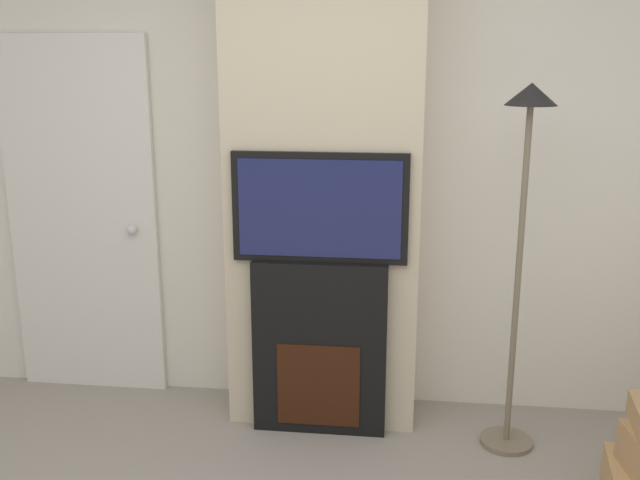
{
  "coord_description": "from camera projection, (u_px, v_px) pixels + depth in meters",
  "views": [
    {
      "loc": [
        0.41,
        -1.73,
        1.89
      ],
      "look_at": [
        0.0,
        1.63,
        1.02
      ],
      "focal_mm": 40.0,
      "sensor_mm": 36.0,
      "label": 1
    }
  ],
  "objects": [
    {
      "name": "wall_back",
      "position": [
        329.0,
        161.0,
        3.8
      ],
      "size": [
        6.0,
        0.06,
        2.7
      ],
      "color": "silver",
      "rests_on": "ground_plane"
    },
    {
      "name": "chimney_breast",
      "position": [
        324.0,
        167.0,
        3.59
      ],
      "size": [
        0.97,
        0.37,
        2.7
      ],
      "color": "beige",
      "rests_on": "ground_plane"
    },
    {
      "name": "entry_door",
      "position": [
        83.0,
        220.0,
        3.99
      ],
      "size": [
        0.86,
        0.09,
        2.01
      ],
      "color": "silver",
      "rests_on": "ground_plane"
    },
    {
      "name": "television",
      "position": [
        320.0,
        208.0,
        3.45
      ],
      "size": [
        0.86,
        0.07,
        0.54
      ],
      "color": "black",
      "rests_on": "fireplace"
    },
    {
      "name": "fireplace",
      "position": [
        320.0,
        347.0,
        3.64
      ],
      "size": [
        0.68,
        0.15,
        0.91
      ],
      "color": "black",
      "rests_on": "ground_plane"
    },
    {
      "name": "floor_lamp",
      "position": [
        524.0,
        201.0,
        3.28
      ],
      "size": [
        0.26,
        0.26,
        1.78
      ],
      "color": "#726651",
      "rests_on": "ground_plane"
    }
  ]
}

